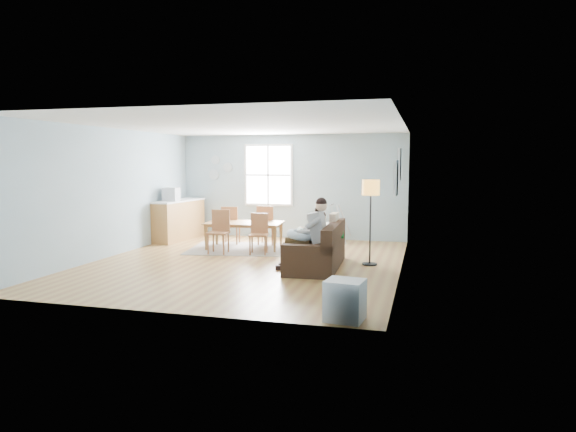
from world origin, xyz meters
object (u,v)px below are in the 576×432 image
(chair_se, at_px, (259,231))
(baby_swing, at_px, (332,225))
(chair_sw, at_px, (219,229))
(dining_table, at_px, (244,236))
(counter, at_px, (179,220))
(chair_nw, at_px, (230,223))
(floor_lamp, at_px, (371,195))
(father, at_px, (309,231))
(monitor, at_px, (171,194))
(chair_ne, at_px, (266,223))
(sofa, at_px, (319,252))
(storage_cube, at_px, (344,300))
(toddler, at_px, (317,229))

(chair_se, height_order, baby_swing, baby_swing)
(chair_sw, height_order, baby_swing, same)
(dining_table, bearing_deg, counter, 151.30)
(dining_table, distance_m, chair_nw, 0.78)
(floor_lamp, bearing_deg, father, -142.98)
(dining_table, xyz_separation_m, chair_nw, (-0.54, 0.52, 0.22))
(monitor, distance_m, baby_swing, 4.08)
(chair_ne, relative_size, monitor, 2.57)
(father, xyz_separation_m, baby_swing, (-0.21, 3.46, -0.30))
(sofa, bearing_deg, chair_se, 145.44)
(storage_cube, bearing_deg, baby_swing, 101.62)
(toddler, relative_size, counter, 0.45)
(chair_se, bearing_deg, chair_nw, 135.57)
(sofa, xyz_separation_m, chair_nw, (-2.62, 2.11, 0.23))
(chair_sw, distance_m, baby_swing, 3.06)
(chair_se, xyz_separation_m, counter, (-2.64, 1.43, 0.02))
(father, xyz_separation_m, monitor, (-4.08, 2.44, 0.47))
(chair_ne, bearing_deg, chair_se, -79.98)
(floor_lamp, height_order, counter, floor_lamp)
(father, relative_size, chair_sw, 1.42)
(counter, distance_m, baby_swing, 3.92)
(chair_ne, bearing_deg, sofa, -52.11)
(storage_cube, distance_m, baby_swing, 6.43)
(chair_nw, bearing_deg, chair_ne, 9.44)
(dining_table, bearing_deg, baby_swing, 36.19)
(chair_ne, bearing_deg, monitor, -177.28)
(baby_swing, bearing_deg, chair_se, -120.24)
(sofa, xyz_separation_m, baby_swing, (-0.32, 3.16, 0.12))
(storage_cube, relative_size, counter, 0.28)
(chair_sw, height_order, counter, counter)
(sofa, distance_m, chair_nw, 3.37)
(chair_sw, bearing_deg, storage_cube, -50.27)
(father, bearing_deg, counter, 145.52)
(chair_se, bearing_deg, counter, 151.62)
(floor_lamp, xyz_separation_m, chair_nw, (-3.53, 1.64, -0.84))
(chair_nw, bearing_deg, chair_se, -44.43)
(storage_cube, relative_size, chair_sw, 0.54)
(monitor, bearing_deg, baby_swing, 14.74)
(father, bearing_deg, sofa, 68.65)
(chair_sw, relative_size, chair_se, 1.08)
(father, distance_m, chair_nw, 3.48)
(floor_lamp, xyz_separation_m, baby_swing, (-1.23, 2.69, -0.95))
(floor_lamp, relative_size, monitor, 4.46)
(father, xyz_separation_m, chair_se, (-1.43, 1.37, -0.22))
(sofa, height_order, chair_se, chair_se)
(father, distance_m, toddler, 0.50)
(dining_table, xyz_separation_m, chair_sw, (-0.33, -0.66, 0.23))
(chair_nw, bearing_deg, counter, 166.50)
(toddler, relative_size, chair_sw, 0.88)
(sofa, distance_m, dining_table, 2.62)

